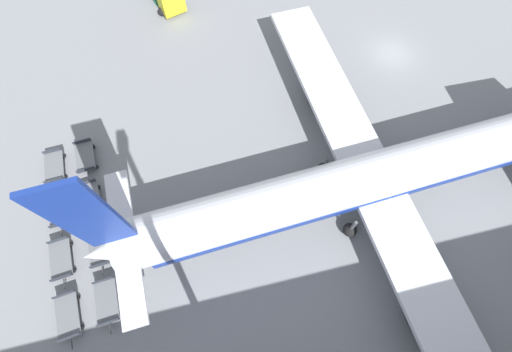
{
  "coord_description": "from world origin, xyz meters",
  "views": [
    {
      "loc": [
        21.49,
        -18.86,
        25.11
      ],
      "look_at": [
        10.49,
        -16.27,
        1.34
      ],
      "focal_mm": 24.0,
      "sensor_mm": 36.0,
      "label": 1
    }
  ],
  "objects": [
    {
      "name": "ground_plane",
      "position": [
        0.0,
        0.0,
        0.0
      ],
      "size": [
        500.0,
        500.0,
        0.0
      ],
      "primitive_type": "plane",
      "color": "gray"
    },
    {
      "name": "airplane",
      "position": [
        13.19,
        -7.27,
        2.99
      ],
      "size": [
        37.04,
        43.58,
        12.68
      ],
      "color": "silver",
      "rests_on": "ground_plane"
    },
    {
      "name": "baggage_dolly_row_near_col_a",
      "position": [
        5.56,
        -31.85,
        0.47
      ],
      "size": [
        3.61,
        1.72,
        0.92
      ],
      "color": "slate",
      "rests_on": "ground_plane"
    },
    {
      "name": "baggage_dolly_row_near_col_b",
      "position": [
        9.36,
        -31.4,
        0.47
      ],
      "size": [
        3.62,
        1.74,
        0.92
      ],
      "color": "slate",
      "rests_on": "ground_plane"
    },
    {
      "name": "baggage_dolly_row_near_col_c",
      "position": [
        13.31,
        -31.27,
        0.47
      ],
      "size": [
        3.63,
        1.8,
        0.92
      ],
      "color": "slate",
      "rests_on": "ground_plane"
    },
    {
      "name": "baggage_dolly_row_near_col_d",
      "position": [
        17.28,
        -30.79,
        0.47
      ],
      "size": [
        3.64,
        1.83,
        0.92
      ],
      "color": "slate",
      "rests_on": "ground_plane"
    },
    {
      "name": "baggage_dolly_row_mid_a_col_a",
      "position": [
        5.18,
        -29.42,
        0.47
      ],
      "size": [
        3.63,
        1.78,
        0.92
      ],
      "color": "slate",
      "rests_on": "ground_plane"
    },
    {
      "name": "baggage_dolly_row_mid_a_col_b",
      "position": [
        9.1,
        -29.09,
        0.47
      ],
      "size": [
        3.64,
        1.86,
        0.92
      ],
      "color": "slate",
      "rests_on": "ground_plane"
    },
    {
      "name": "baggage_dolly_row_mid_a_col_c",
      "position": [
        13.03,
        -28.56,
        0.47
      ],
      "size": [
        3.62,
        1.75,
        0.92
      ],
      "color": "slate",
      "rests_on": "ground_plane"
    },
    {
      "name": "baggage_dolly_row_mid_a_col_d",
      "position": [
        16.95,
        -28.21,
        0.47
      ],
      "size": [
        3.61,
        1.73,
        0.92
      ],
      "color": "slate",
      "rests_on": "ground_plane"
    },
    {
      "name": "stand_guidance_stripe",
      "position": [
        11.31,
        -16.55,
        0.0
      ],
      "size": [
        1.75,
        24.86,
        0.01
      ],
      "color": "white",
      "rests_on": "ground_plane"
    }
  ]
}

